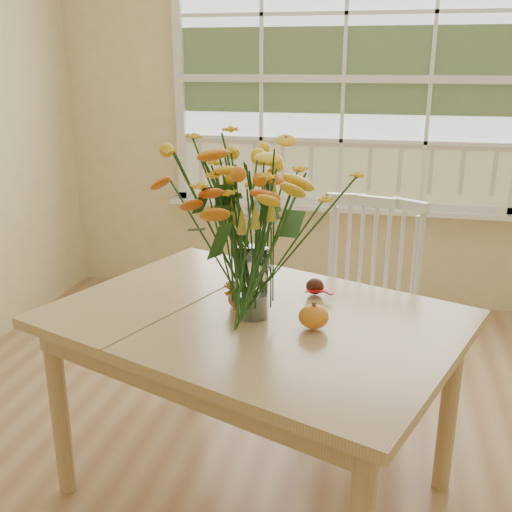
# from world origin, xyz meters

# --- Properties ---
(floor) EXTENTS (4.00, 4.50, 0.01)m
(floor) POSITION_xyz_m (0.00, 0.00, -0.01)
(floor) COLOR #9F714D
(floor) RESTS_ON ground
(wall_back) EXTENTS (4.00, 0.02, 2.70)m
(wall_back) POSITION_xyz_m (0.00, 2.25, 1.35)
(wall_back) COLOR beige
(wall_back) RESTS_ON floor
(window) EXTENTS (2.42, 0.12, 1.74)m
(window) POSITION_xyz_m (0.00, 2.21, 1.53)
(window) COLOR silver
(window) RESTS_ON wall_back
(dining_table) EXTENTS (1.71, 1.48, 0.77)m
(dining_table) POSITION_xyz_m (-0.13, 0.10, 0.68)
(dining_table) COLOR tan
(dining_table) RESTS_ON floor
(windsor_chair) EXTENTS (0.58, 0.56, 1.03)m
(windsor_chair) POSITION_xyz_m (0.26, 0.83, 0.57)
(windsor_chair) COLOR white
(windsor_chair) RESTS_ON floor
(flower_vase) EXTENTS (0.54, 0.54, 0.64)m
(flower_vase) POSITION_xyz_m (-0.13, 0.08, 1.16)
(flower_vase) COLOR white
(flower_vase) RESTS_ON dining_table
(pumpkin) EXTENTS (0.11, 0.11, 0.08)m
(pumpkin) POSITION_xyz_m (0.10, 0.02, 0.81)
(pumpkin) COLOR #D06518
(pumpkin) RESTS_ON dining_table
(turkey_figurine) EXTENTS (0.09, 0.07, 0.10)m
(turkey_figurine) POSITION_xyz_m (-0.19, 0.12, 0.81)
(turkey_figurine) COLOR #CCB78C
(turkey_figurine) RESTS_ON dining_table
(dark_gourd) EXTENTS (0.13, 0.10, 0.06)m
(dark_gourd) POSITION_xyz_m (0.07, 0.34, 0.80)
(dark_gourd) COLOR #38160F
(dark_gourd) RESTS_ON dining_table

